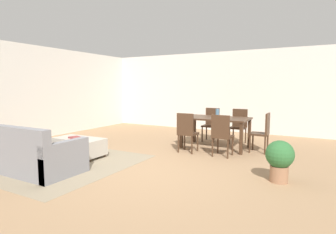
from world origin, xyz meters
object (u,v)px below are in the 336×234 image
Objects in this scene: dining_chair_near_right at (222,133)px; book_on_ottoman at (75,138)px; potted_plant at (280,158)px; dining_chair_far_right at (239,124)px; dining_chair_far_left at (211,122)px; dining_table at (216,121)px; ottoman_table at (79,146)px; vase_centerpiece at (217,113)px; dining_chair_near_left at (187,130)px; couch at (25,154)px; dining_chair_head_east at (263,130)px.

book_on_ottoman is (-2.77, -1.53, -0.10)m from dining_chair_near_right.
potted_plant is (4.07, 0.44, -0.04)m from book_on_ottoman.
dining_chair_near_right is at bearing -88.31° from dining_chair_far_right.
dining_chair_near_right is 1.00× the size of dining_chair_far_left.
dining_table is at bearing 117.22° from dining_chair_near_right.
ottoman_table is 5.18× the size of vase_centerpiece.
dining_chair_near_right is 1.00× the size of dining_chair_far_right.
dining_chair_near_left reaches higher than book_on_ottoman.
dining_chair_far_right reaches higher than couch.
dining_chair_near_left and dining_chair_head_east have the same top height.
dining_chair_near_right is 1.09m from dining_chair_head_east.
dining_table is at bearing 64.00° from dining_chair_near_left.
couch is 1.90× the size of ottoman_table.
potted_plant is at bearing -72.97° from dining_chair_head_east.
dining_chair_head_east is (0.76, -0.80, 0.00)m from dining_chair_far_right.
ottoman_table is at bearing -130.82° from dining_chair_far_right.
book_on_ottoman is at bearing -124.18° from ottoman_table.
dining_chair_far_left is 1.00m from vase_centerpiece.
vase_centerpiece is at bearing -177.87° from dining_chair_head_east.
dining_chair_near_right is 4.25× the size of vase_centerpiece.
vase_centerpiece reaches higher than dining_chair_far_left.
couch is 1.19m from ottoman_table.
dining_chair_far_right is at bearing 133.48° from dining_chair_head_east.
dining_chair_near_left and dining_chair_near_right have the same top height.
ottoman_table is (0.12, 1.18, -0.05)m from couch.
dining_chair_near_left reaches higher than ottoman_table.
ottoman_table is 1.22× the size of dining_chair_far_left.
dining_table is 0.93m from dining_chair_near_left.
dining_chair_far_left is at bearing 116.85° from dining_chair_near_right.
dining_chair_far_left is at bearing 64.44° from couch.
dining_chair_far_left reaches higher than potted_plant.
ottoman_table is 3.62m from dining_chair_far_left.
vase_centerpiece is (0.45, -0.82, 0.35)m from dining_chair_far_left.
couch is 4.98m from dining_chair_head_east.
dining_table is at bearing 44.62° from ottoman_table.
dining_chair_near_left is 1.82m from dining_chair_far_right.
dining_chair_far_left is at bearing 89.72° from dining_chair_near_left.
dining_chair_near_left is 1.00× the size of dining_chair_far_right.
couch is at bearing -125.86° from vase_centerpiece.
potted_plant is at bearing -48.33° from vase_centerpiece.
dining_chair_near_right is at bearing 28.24° from ottoman_table.
dining_chair_near_left is 1.00× the size of dining_chair_head_east.
book_on_ottoman is at bearing -130.70° from dining_chair_far_right.
couch reaches higher than potted_plant.
dining_chair_near_right is at bearing 28.91° from book_on_ottoman.
dining_chair_far_right is at bearing 64.88° from dining_chair_near_left.
vase_centerpiece is at bearing 60.60° from dining_chair_near_left.
dining_chair_near_right is at bearing 42.85° from couch.
dining_chair_near_right is (0.42, -0.81, -0.15)m from dining_table.
vase_centerpiece is at bearing -24.52° from dining_table.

